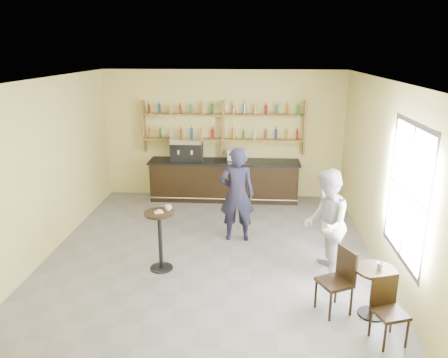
# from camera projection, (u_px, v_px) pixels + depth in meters

# --- Properties ---
(floor) EXTENTS (7.00, 7.00, 0.00)m
(floor) POSITION_uv_depth(u_px,v_px,m) (210.00, 255.00, 8.12)
(floor) COLOR slate
(floor) RESTS_ON ground
(ceiling) EXTENTS (7.00, 7.00, 0.00)m
(ceiling) POSITION_uv_depth(u_px,v_px,m) (209.00, 80.00, 7.19)
(ceiling) COLOR white
(ceiling) RESTS_ON wall_back
(wall_back) EXTENTS (7.00, 0.00, 7.00)m
(wall_back) POSITION_uv_depth(u_px,v_px,m) (223.00, 135.00, 11.00)
(wall_back) COLOR #E3D781
(wall_back) RESTS_ON floor
(wall_front) EXTENTS (7.00, 0.00, 7.00)m
(wall_front) POSITION_uv_depth(u_px,v_px,m) (174.00, 270.00, 4.32)
(wall_front) COLOR #E3D781
(wall_front) RESTS_ON floor
(wall_left) EXTENTS (0.00, 7.00, 7.00)m
(wall_left) POSITION_uv_depth(u_px,v_px,m) (44.00, 170.00, 7.85)
(wall_left) COLOR #E3D781
(wall_left) RESTS_ON floor
(wall_right) EXTENTS (0.00, 7.00, 7.00)m
(wall_right) POSITION_uv_depth(u_px,v_px,m) (384.00, 176.00, 7.46)
(wall_right) COLOR #E3D781
(wall_right) RESTS_ON floor
(window_pane) EXTENTS (0.00, 2.00, 2.00)m
(window_pane) POSITION_uv_depth(u_px,v_px,m) (408.00, 193.00, 6.29)
(window_pane) COLOR white
(window_pane) RESTS_ON wall_right
(window_frame) EXTENTS (0.04, 1.70, 2.10)m
(window_frame) POSITION_uv_depth(u_px,v_px,m) (407.00, 193.00, 6.29)
(window_frame) COLOR black
(window_frame) RESTS_ON wall_right
(shelf_unit) EXTENTS (4.00, 0.26, 1.40)m
(shelf_unit) POSITION_uv_depth(u_px,v_px,m) (223.00, 127.00, 10.81)
(shelf_unit) COLOR brown
(shelf_unit) RESTS_ON wall_back
(liquor_bottles) EXTENTS (3.68, 0.10, 1.00)m
(liquor_bottles) POSITION_uv_depth(u_px,v_px,m) (223.00, 120.00, 10.76)
(liquor_bottles) COLOR #8C5919
(liquor_bottles) RESTS_ON shelf_unit
(bar_counter) EXTENTS (3.73, 0.73, 1.01)m
(bar_counter) POSITION_uv_depth(u_px,v_px,m) (224.00, 180.00, 10.98)
(bar_counter) COLOR black
(bar_counter) RESTS_ON floor
(espresso_machine) EXTENTS (0.77, 0.50, 0.55)m
(espresso_machine) POSITION_uv_depth(u_px,v_px,m) (187.00, 149.00, 10.81)
(espresso_machine) COLOR black
(espresso_machine) RESTS_ON bar_counter
(pastry_case) EXTENTS (0.54, 0.46, 0.29)m
(pastry_case) POSITION_uv_depth(u_px,v_px,m) (237.00, 155.00, 10.77)
(pastry_case) COLOR silver
(pastry_case) RESTS_ON bar_counter
(pedestal_table) EXTENTS (0.60, 0.60, 1.06)m
(pedestal_table) POSITION_uv_depth(u_px,v_px,m) (160.00, 241.00, 7.48)
(pedestal_table) COLOR black
(pedestal_table) RESTS_ON floor
(napkin) EXTENTS (0.19, 0.19, 0.00)m
(napkin) POSITION_uv_depth(u_px,v_px,m) (159.00, 212.00, 7.33)
(napkin) COLOR white
(napkin) RESTS_ON pedestal_table
(donut) EXTENTS (0.12, 0.12, 0.04)m
(donut) POSITION_uv_depth(u_px,v_px,m) (159.00, 211.00, 7.31)
(donut) COLOR gold
(donut) RESTS_ON napkin
(cup_pedestal) EXTENTS (0.13, 0.13, 0.09)m
(cup_pedestal) POSITION_uv_depth(u_px,v_px,m) (168.00, 208.00, 7.40)
(cup_pedestal) COLOR white
(cup_pedestal) RESTS_ON pedestal_table
(man_main) EXTENTS (0.71, 0.48, 1.89)m
(man_main) POSITION_uv_depth(u_px,v_px,m) (237.00, 195.00, 8.55)
(man_main) COLOR black
(man_main) RESTS_ON floor
(cafe_table) EXTENTS (0.70, 0.70, 0.74)m
(cafe_table) POSITION_uv_depth(u_px,v_px,m) (374.00, 292.00, 6.22)
(cafe_table) COLOR black
(cafe_table) RESTS_ON floor
(cup_cafe) EXTENTS (0.14, 0.14, 0.10)m
(cup_cafe) POSITION_uv_depth(u_px,v_px,m) (380.00, 266.00, 6.09)
(cup_cafe) COLOR white
(cup_cafe) RESTS_ON cafe_table
(chair_west) EXTENTS (0.56, 0.56, 0.97)m
(chair_west) POSITION_uv_depth(u_px,v_px,m) (334.00, 282.00, 6.27)
(chair_west) COLOR black
(chair_west) RESTS_ON floor
(chair_south) EXTENTS (0.49, 0.49, 0.89)m
(chair_south) POSITION_uv_depth(u_px,v_px,m) (390.00, 312.00, 5.62)
(chair_south) COLOR black
(chair_south) RESTS_ON floor
(patron_second) EXTENTS (0.84, 1.00, 1.86)m
(patron_second) POSITION_uv_depth(u_px,v_px,m) (325.00, 224.00, 7.17)
(patron_second) COLOR #A6A5AA
(patron_second) RESTS_ON floor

